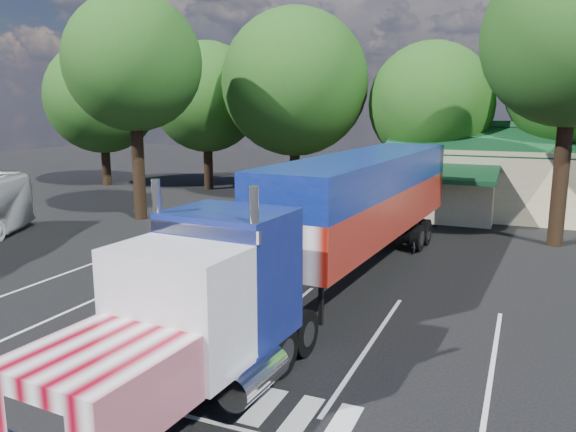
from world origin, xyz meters
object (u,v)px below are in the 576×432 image
at_px(woman, 292,250).
at_px(silver_sedan, 434,203).
at_px(bicycle, 412,241).
at_px(semi_truck, 336,216).

distance_m(woman, silver_sedan, 14.41).
bearing_deg(silver_sedan, woman, 167.05).
xyz_separation_m(woman, bicycle, (3.90, 4.80, -0.35)).
bearing_deg(bicycle, silver_sedan, 75.43).
height_order(bicycle, silver_sedan, silver_sedan).
relative_size(woman, silver_sedan, 0.37).
relative_size(woman, bicycle, 0.94).
bearing_deg(woman, bicycle, -66.29).
bearing_deg(semi_truck, woman, 145.05).
xyz_separation_m(semi_truck, bicycle, (1.43, 6.79, -2.30)).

